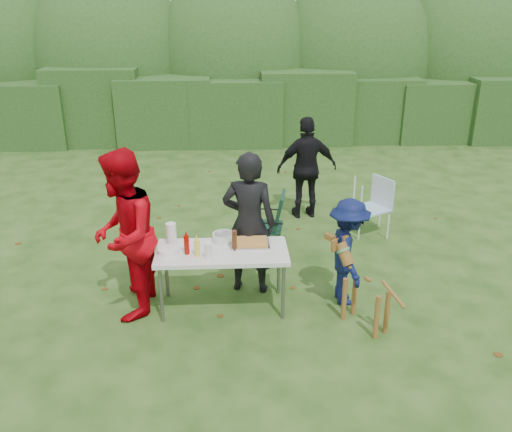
{
  "coord_description": "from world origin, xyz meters",
  "views": [
    {
      "loc": [
        -0.15,
        -5.31,
        3.44
      ],
      "look_at": [
        0.14,
        0.61,
        1.0
      ],
      "focal_mm": 38.0,
      "sensor_mm": 36.0,
      "label": 1
    }
  ],
  "objects_px": {
    "child": "(348,252)",
    "person_black_puffy": "(307,168)",
    "beer_bottle": "(234,240)",
    "paper_towel_roll": "(171,234)",
    "ketchup_bottle": "(187,245)",
    "camping_chair": "(264,223)",
    "folding_table": "(222,255)",
    "person_cook": "(249,223)",
    "person_red_jacket": "(124,235)",
    "lawn_chair": "(371,207)",
    "dog": "(367,291)",
    "mustard_bottle": "(197,248)"
  },
  "relations": [
    {
      "from": "folding_table",
      "to": "camping_chair",
      "type": "xyz_separation_m",
      "value": [
        0.57,
        1.42,
        -0.23
      ]
    },
    {
      "from": "dog",
      "to": "ketchup_bottle",
      "type": "bearing_deg",
      "value": 43.37
    },
    {
      "from": "folding_table",
      "to": "paper_towel_roll",
      "type": "xyz_separation_m",
      "value": [
        -0.58,
        0.2,
        0.18
      ]
    },
    {
      "from": "folding_table",
      "to": "beer_bottle",
      "type": "distance_m",
      "value": 0.23
    },
    {
      "from": "ketchup_bottle",
      "to": "beer_bottle",
      "type": "bearing_deg",
      "value": 7.88
    },
    {
      "from": "child",
      "to": "dog",
      "type": "height_order",
      "value": "child"
    },
    {
      "from": "child",
      "to": "lawn_chair",
      "type": "xyz_separation_m",
      "value": [
        0.78,
        1.97,
        -0.21
      ]
    },
    {
      "from": "camping_chair",
      "to": "lawn_chair",
      "type": "distance_m",
      "value": 1.78
    },
    {
      "from": "person_cook",
      "to": "mustard_bottle",
      "type": "relative_size",
      "value": 8.9
    },
    {
      "from": "beer_bottle",
      "to": "paper_towel_roll",
      "type": "bearing_deg",
      "value": 165.25
    },
    {
      "from": "ketchup_bottle",
      "to": "paper_towel_roll",
      "type": "relative_size",
      "value": 0.85
    },
    {
      "from": "person_red_jacket",
      "to": "beer_bottle",
      "type": "relative_size",
      "value": 8.08
    },
    {
      "from": "person_cook",
      "to": "person_red_jacket",
      "type": "distance_m",
      "value": 1.48
    },
    {
      "from": "person_black_puffy",
      "to": "ketchup_bottle",
      "type": "distance_m",
      "value": 3.33
    },
    {
      "from": "dog",
      "to": "folding_table",
      "type": "bearing_deg",
      "value": 38.3
    },
    {
      "from": "folding_table",
      "to": "ketchup_bottle",
      "type": "height_order",
      "value": "ketchup_bottle"
    },
    {
      "from": "person_black_puffy",
      "to": "child",
      "type": "height_order",
      "value": "person_black_puffy"
    },
    {
      "from": "camping_chair",
      "to": "beer_bottle",
      "type": "bearing_deg",
      "value": 82.79
    },
    {
      "from": "person_red_jacket",
      "to": "camping_chair",
      "type": "bearing_deg",
      "value": 133.05
    },
    {
      "from": "person_red_jacket",
      "to": "dog",
      "type": "distance_m",
      "value": 2.73
    },
    {
      "from": "ketchup_bottle",
      "to": "person_red_jacket",
      "type": "bearing_deg",
      "value": 177.92
    },
    {
      "from": "dog",
      "to": "lawn_chair",
      "type": "bearing_deg",
      "value": -49.85
    },
    {
      "from": "person_cook",
      "to": "paper_towel_roll",
      "type": "distance_m",
      "value": 0.93
    },
    {
      "from": "folding_table",
      "to": "person_red_jacket",
      "type": "distance_m",
      "value": 1.12
    },
    {
      "from": "child",
      "to": "mustard_bottle",
      "type": "distance_m",
      "value": 1.76
    },
    {
      "from": "person_cook",
      "to": "ketchup_bottle",
      "type": "distance_m",
      "value": 0.86
    },
    {
      "from": "ketchup_bottle",
      "to": "camping_chair",
      "type": "bearing_deg",
      "value": 57.03
    },
    {
      "from": "person_black_puffy",
      "to": "camping_chair",
      "type": "distance_m",
      "value": 1.6
    },
    {
      "from": "lawn_chair",
      "to": "person_red_jacket",
      "type": "bearing_deg",
      "value": 2.27
    },
    {
      "from": "ketchup_bottle",
      "to": "person_cook",
      "type": "bearing_deg",
      "value": 33.82
    },
    {
      "from": "person_red_jacket",
      "to": "person_black_puffy",
      "type": "height_order",
      "value": "person_red_jacket"
    },
    {
      "from": "person_cook",
      "to": "person_red_jacket",
      "type": "relative_size",
      "value": 0.92
    },
    {
      "from": "person_cook",
      "to": "person_red_jacket",
      "type": "height_order",
      "value": "person_red_jacket"
    },
    {
      "from": "dog",
      "to": "beer_bottle",
      "type": "height_order",
      "value": "beer_bottle"
    },
    {
      "from": "lawn_chair",
      "to": "paper_towel_roll",
      "type": "bearing_deg",
      "value": 3.25
    },
    {
      "from": "child",
      "to": "beer_bottle",
      "type": "relative_size",
      "value": 5.41
    },
    {
      "from": "person_red_jacket",
      "to": "folding_table",
      "type": "bearing_deg",
      "value": 93.77
    },
    {
      "from": "camping_chair",
      "to": "folding_table",
      "type": "bearing_deg",
      "value": 77.73
    },
    {
      "from": "person_red_jacket",
      "to": "paper_towel_roll",
      "type": "xyz_separation_m",
      "value": [
        0.49,
        0.24,
        -0.1
      ]
    },
    {
      "from": "child",
      "to": "person_black_puffy",
      "type": "bearing_deg",
      "value": 1.41
    },
    {
      "from": "dog",
      "to": "ketchup_bottle",
      "type": "distance_m",
      "value": 2.04
    },
    {
      "from": "lawn_chair",
      "to": "paper_towel_roll",
      "type": "relative_size",
      "value": 3.37
    },
    {
      "from": "mustard_bottle",
      "to": "folding_table",
      "type": "bearing_deg",
      "value": 25.7
    },
    {
      "from": "person_red_jacket",
      "to": "camping_chair",
      "type": "xyz_separation_m",
      "value": [
        1.65,
        1.46,
        -0.51
      ]
    },
    {
      "from": "person_black_puffy",
      "to": "beer_bottle",
      "type": "bearing_deg",
      "value": 60.26
    },
    {
      "from": "mustard_bottle",
      "to": "beer_bottle",
      "type": "xyz_separation_m",
      "value": [
        0.41,
        0.14,
        0.02
      ]
    },
    {
      "from": "person_red_jacket",
      "to": "child",
      "type": "bearing_deg",
      "value": 93.98
    },
    {
      "from": "child",
      "to": "ketchup_bottle",
      "type": "xyz_separation_m",
      "value": [
        -1.85,
        -0.13,
        0.2
      ]
    },
    {
      "from": "paper_towel_roll",
      "to": "lawn_chair",
      "type": "bearing_deg",
      "value": 32.97
    },
    {
      "from": "camping_chair",
      "to": "ketchup_bottle",
      "type": "bearing_deg",
      "value": 66.75
    }
  ]
}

